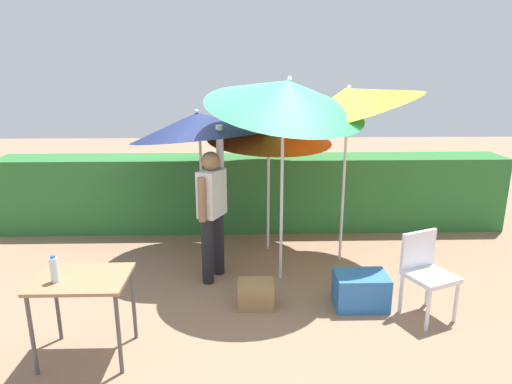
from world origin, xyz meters
TOP-DOWN VIEW (x-y plane):
  - ground_plane at (0.00, 0.00)m, footprint 24.00×24.00m
  - hedge_row at (0.00, 2.11)m, footprint 8.00×0.70m
  - umbrella_rainbow at (0.34, 0.25)m, footprint 1.91×1.86m
  - umbrella_orange at (-0.73, 1.02)m, footprint 1.85×1.83m
  - umbrella_yellow at (1.15, 0.73)m, footprint 1.82×1.80m
  - umbrella_navy at (0.21, 1.19)m, footprint 1.71×1.72m
  - person_vendor at (-0.53, 0.27)m, footprint 0.35×0.54m
  - chair_plastic at (1.74, -0.65)m, footprint 0.58×0.58m
  - cooler_box at (1.13, -0.47)m, footprint 0.57×0.40m
  - crate_cardboard at (-0.02, -0.44)m, footprint 0.39×0.28m
  - folding_table at (-1.56, -1.27)m, footprint 0.80×0.60m
  - bottle_water at (-1.75, -1.35)m, footprint 0.07×0.07m

SIDE VIEW (x-z plane):
  - ground_plane at x=0.00m, z-range 0.00..0.00m
  - crate_cardboard at x=-0.02m, z-range 0.00..0.29m
  - cooler_box at x=1.13m, z-range 0.00..0.38m
  - chair_plastic at x=1.74m, z-range 0.07..0.96m
  - hedge_row at x=0.00m, z-range 0.00..1.18m
  - folding_table at x=-1.56m, z-range 0.29..1.07m
  - bottle_water at x=-1.75m, z-range 0.77..1.01m
  - person_vendor at x=-0.53m, z-range -0.01..1.87m
  - umbrella_navy at x=0.21m, z-range 0.74..2.72m
  - umbrella_orange at x=-0.73m, z-range 0.75..2.88m
  - umbrella_yellow at x=1.15m, z-range 0.84..3.45m
  - umbrella_rainbow at x=0.34m, z-range 0.89..3.60m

